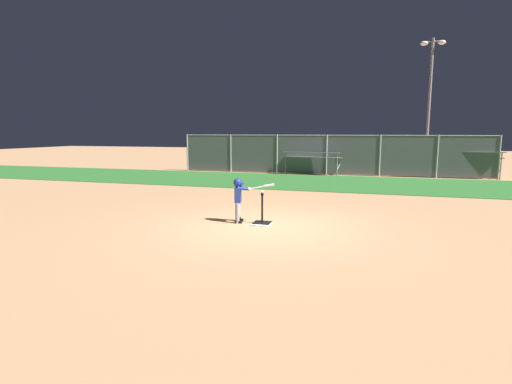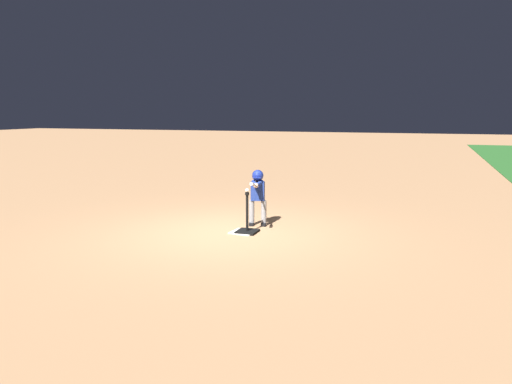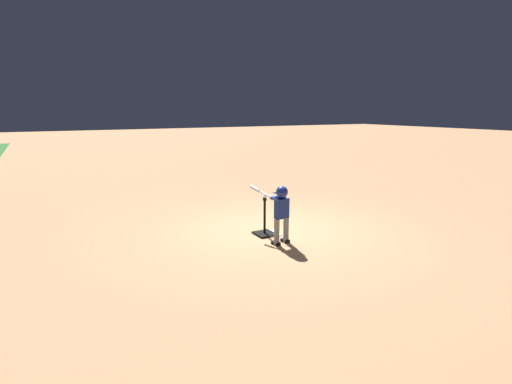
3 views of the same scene
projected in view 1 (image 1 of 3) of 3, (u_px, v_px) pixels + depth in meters
ground_plane at (265, 227)px, 9.57m from camera, size 90.00×90.00×0.00m
grass_outfield_strip at (317, 182)px, 18.13m from camera, size 56.00×5.92×0.02m
backstop_fence at (327, 154)px, 21.14m from camera, size 16.30×0.08×2.13m
home_plate at (262, 224)px, 9.86m from camera, size 0.48×0.48×0.02m
batting_tee at (262, 219)px, 9.91m from camera, size 0.42×0.38×0.77m
batter_child at (239, 195)px, 10.00m from camera, size 1.02×0.39×1.12m
baseball at (262, 192)px, 9.81m from camera, size 0.07×0.07×0.07m
bleachers_far_left at (228, 161)px, 24.52m from camera, size 3.34×2.08×1.06m
bleachers_far_right at (316, 162)px, 22.07m from camera, size 3.38×2.98×1.23m
bleachers_left_center at (456, 163)px, 20.59m from camera, size 4.17×2.91×1.35m
field_light_pole at (431, 83)px, 29.72m from camera, size 1.76×0.44×9.09m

